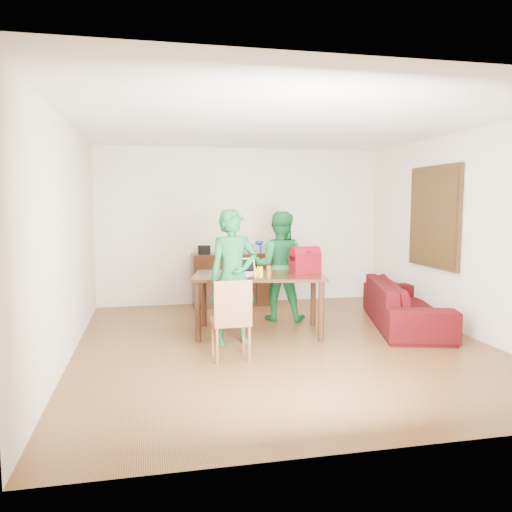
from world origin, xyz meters
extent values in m
cube|color=#442111|center=(0.00, 0.00, -0.05)|extent=(5.00, 5.50, 0.10)
cube|color=white|center=(0.00, 0.00, 2.75)|extent=(5.00, 5.50, 0.10)
cube|color=beige|center=(0.00, 2.80, 1.35)|extent=(5.00, 0.10, 2.70)
cube|color=beige|center=(0.00, -2.80, 1.35)|extent=(5.00, 0.10, 2.70)
cube|color=beige|center=(-2.55, 0.00, 1.35)|extent=(0.10, 5.50, 2.70)
cube|color=beige|center=(2.55, 0.00, 1.35)|extent=(0.10, 5.50, 2.70)
cube|color=#3F2614|center=(2.46, 0.70, 1.55)|extent=(0.04, 1.28, 1.48)
cube|color=#462A15|center=(2.43, 0.70, 1.55)|extent=(0.01, 1.18, 1.36)
cube|color=black|center=(-0.20, 2.51, 0.45)|extent=(1.40, 0.45, 0.90)
cube|color=black|center=(-0.70, 2.51, 0.97)|extent=(0.20, 0.14, 0.14)
cube|color=#A1A1AA|center=(0.25, 2.51, 0.97)|extent=(0.24, 0.22, 0.14)
ellipsoid|color=#1A39AB|center=(0.25, 2.51, 1.08)|extent=(0.14, 0.14, 0.07)
cube|color=black|center=(-0.17, 0.57, 0.79)|extent=(1.87, 1.28, 0.04)
cylinder|color=black|center=(-1.02, 0.32, 0.38)|extent=(0.08, 0.08, 0.77)
cylinder|color=black|center=(0.51, 0.02, 0.38)|extent=(0.08, 0.08, 0.77)
cylinder|color=black|center=(-0.86, 1.12, 0.38)|extent=(0.08, 0.08, 0.77)
cylinder|color=black|center=(0.67, 0.81, 0.38)|extent=(0.08, 0.08, 0.77)
cube|color=brown|center=(-0.73, -0.44, 0.43)|extent=(0.42, 0.40, 0.05)
cube|color=brown|center=(-0.72, -0.62, 0.68)|extent=(0.42, 0.03, 0.47)
imported|color=#145E2D|center=(-0.60, 0.14, 0.84)|extent=(0.66, 0.48, 1.68)
imported|color=#16652C|center=(0.29, 1.28, 0.82)|extent=(0.96, 0.86, 1.63)
cube|color=white|center=(-0.37, 0.53, 0.81)|extent=(0.30, 0.21, 0.02)
cube|color=black|center=(-0.37, 0.53, 0.92)|extent=(0.30, 0.08, 0.19)
cylinder|color=brown|center=(-0.13, 0.21, 0.90)|extent=(0.06, 0.06, 0.18)
cube|color=#69070E|center=(0.45, 0.53, 0.95)|extent=(0.42, 0.28, 0.28)
imported|color=#3F0B08|center=(1.95, 0.52, 0.32)|extent=(1.44, 2.37, 0.65)
camera|label=1|loc=(-1.59, -5.87, 1.74)|focal=35.00mm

